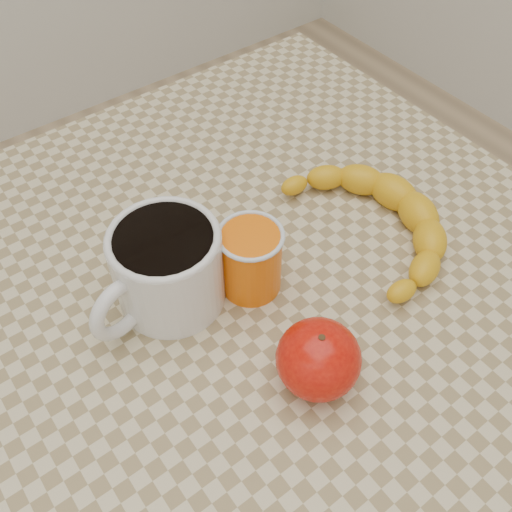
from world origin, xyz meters
TOP-DOWN VIEW (x-y plane):
  - ground at (0.00, 0.00)m, footprint 3.00×3.00m
  - table at (0.00, 0.00)m, footprint 0.80×0.80m
  - coffee_mug at (-0.11, 0.02)m, footprint 0.18×0.15m
  - orange_juice_glass at (-0.02, -0.02)m, footprint 0.07×0.07m
  - apple at (-0.04, -0.16)m, footprint 0.11×0.11m
  - banana at (0.15, -0.04)m, footprint 0.32×0.37m

SIDE VIEW (x-z plane):
  - ground at x=0.00m, z-range 0.00..0.00m
  - table at x=0.00m, z-range 0.29..1.04m
  - banana at x=0.15m, z-range 0.75..0.79m
  - apple at x=-0.04m, z-range 0.75..0.83m
  - orange_juice_glass at x=-0.02m, z-range 0.75..0.84m
  - coffee_mug at x=-0.11m, z-range 0.75..0.86m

